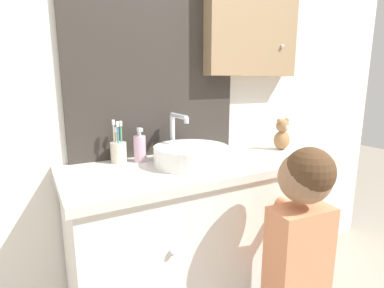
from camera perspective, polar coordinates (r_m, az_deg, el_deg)
The scene contains 7 objects.
wall_back at distance 1.58m, azimuth -2.22°, elevation 13.66°, with size 3.20×0.18×2.50m.
vanity_counter at distance 1.54m, azimuth 2.19°, elevation -19.03°, with size 1.24×0.51×0.87m.
sink_basin at distance 1.31m, azimuth -0.27°, elevation -1.96°, with size 0.33×0.38×0.21m.
toothbrush_holder at distance 1.38m, azimuth -13.82°, elevation -1.31°, with size 0.07×0.07×0.19m.
soap_dispenser at distance 1.37m, azimuth -9.91°, elevation -0.78°, with size 0.05×0.05×0.16m.
child_figure at distance 1.25m, azimuth 19.68°, elevation -18.77°, with size 0.26×0.49×1.01m.
teddy_bear at distance 1.66m, azimuth 16.79°, elevation 1.68°, with size 0.09×0.08×0.17m.
Camera 1 is at (-0.69, -0.78, 1.22)m, focal length 28.00 mm.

